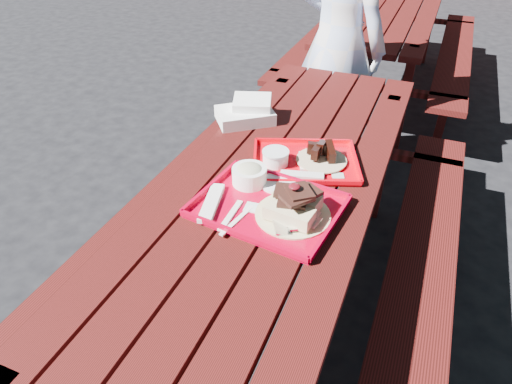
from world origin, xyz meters
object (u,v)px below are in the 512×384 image
picnic_table_far (387,30)px  person (337,43)px  near_tray (271,198)px  far_tray (304,160)px  picnic_table_near (271,225)px

picnic_table_far → person: (-0.11, -1.40, 0.29)m
near_tray → far_tray: near_tray is taller
picnic_table_near → near_tray: (0.04, -0.12, 0.23)m
near_tray → person: (-0.15, 1.52, 0.06)m
near_tray → person: person is taller
picnic_table_far → person: bearing=-94.6°
near_tray → far_tray: size_ratio=1.05×
picnic_table_near → picnic_table_far: size_ratio=1.00×
picnic_table_near → near_tray: near_tray is taller
picnic_table_near → far_tray: (0.07, 0.18, 0.21)m
near_tray → person: bearing=95.8°
picnic_table_near → person: (-0.11, 1.40, 0.29)m
picnic_table_near → person: 1.43m
picnic_table_far → far_tray: (0.07, -2.62, 0.21)m
picnic_table_near → far_tray: far_tray is taller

